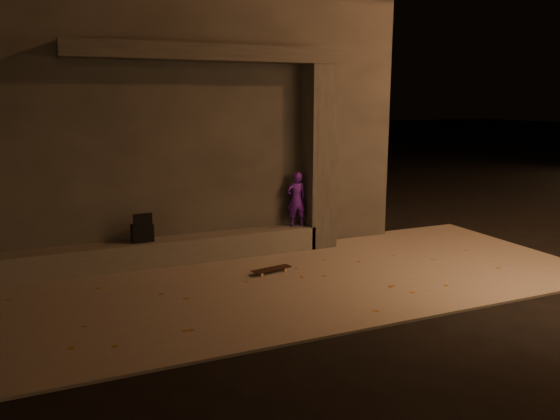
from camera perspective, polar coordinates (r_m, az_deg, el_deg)
name	(u,v)px	position (r m, az deg, el deg)	size (l,w,h in m)	color
ground	(335,330)	(7.39, 5.72, -12.35)	(120.00, 120.00, 0.00)	black
sidewalk	(275,283)	(9.06, -0.50, -7.59)	(11.00, 4.40, 0.04)	slate
building	(155,116)	(12.60, -12.96, 9.51)	(9.00, 5.10, 5.22)	#34322F
ledge	(162,251)	(10.17, -12.24, -4.26)	(6.00, 0.55, 0.45)	#56554E
column	(319,158)	(10.93, 4.13, 5.47)	(0.55, 0.55, 3.60)	#34322F
canopy	(209,53)	(10.12, -7.41, 15.93)	(5.00, 0.70, 0.28)	#34322F
skateboarder	(296,199)	(10.82, 1.72, 1.13)	(0.40, 0.26, 1.09)	#4D1799
backpack	(142,232)	(10.02, -14.20, -2.19)	(0.38, 0.25, 0.53)	black
skateboard	(272,269)	(9.46, -0.88, -6.21)	(0.74, 0.31, 0.08)	black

